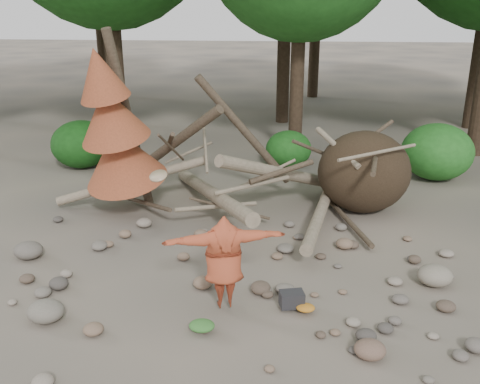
{
  "coord_description": "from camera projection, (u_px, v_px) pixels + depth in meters",
  "views": [
    {
      "loc": [
        0.75,
        -8.08,
        4.88
      ],
      "look_at": [
        -0.12,
        1.5,
        1.4
      ],
      "focal_mm": 40.0,
      "sensor_mm": 36.0,
      "label": 1
    }
  ],
  "objects": [
    {
      "name": "cloth_orange",
      "position": [
        305.0,
        310.0,
        8.79
      ],
      "size": [
        0.31,
        0.26,
        0.11
      ],
      "primitive_type": "ellipsoid",
      "color": "#B16D1E",
      "rests_on": "ground"
    },
    {
      "name": "dead_conifer",
      "position": [
        115.0,
        130.0,
        11.99
      ],
      "size": [
        2.06,
        2.16,
        4.35
      ],
      "color": "#4C3F30",
      "rests_on": "ground"
    },
    {
      "name": "bush_left",
      "position": [
        81.0,
        144.0,
        16.25
      ],
      "size": [
        1.8,
        1.8,
        1.44
      ],
      "primitive_type": "ellipsoid",
      "color": "#164B14",
      "rests_on": "ground"
    },
    {
      "name": "boulder_front_left",
      "position": [
        46.0,
        311.0,
        8.55
      ],
      "size": [
        0.59,
        0.53,
        0.36
      ],
      "primitive_type": "ellipsoid",
      "color": "slate",
      "rests_on": "ground"
    },
    {
      "name": "bush_mid",
      "position": [
        289.0,
        149.0,
        16.33
      ],
      "size": [
        1.4,
        1.4,
        1.12
      ],
      "primitive_type": "ellipsoid",
      "color": "#1E5F1B",
      "rests_on": "ground"
    },
    {
      "name": "ground",
      "position": [
        239.0,
        297.0,
        9.29
      ],
      "size": [
        120.0,
        120.0,
        0.0
      ],
      "primitive_type": "plane",
      "color": "#514C44",
      "rests_on": "ground"
    },
    {
      "name": "deadfall_pile",
      "position": [
        339.0,
        174.0,
        12.76
      ],
      "size": [
        8.55,
        5.24,
        3.3
      ],
      "color": "#332619",
      "rests_on": "ground"
    },
    {
      "name": "bush_right",
      "position": [
        437.0,
        152.0,
        15.15
      ],
      "size": [
        2.0,
        2.0,
        1.6
      ],
      "primitive_type": "ellipsoid",
      "color": "#277123",
      "rests_on": "ground"
    },
    {
      "name": "boulder_mid_right",
      "position": [
        435.0,
        275.0,
        9.63
      ],
      "size": [
        0.63,
        0.57,
        0.38
      ],
      "primitive_type": "ellipsoid",
      "color": "gray",
      "rests_on": "ground"
    },
    {
      "name": "frisbee_thrower",
      "position": [
        224.0,
        261.0,
        8.64
      ],
      "size": [
        2.18,
        1.04,
        2.31
      ],
      "color": "#A84226",
      "rests_on": "ground"
    },
    {
      "name": "boulder_mid_left",
      "position": [
        28.0,
        250.0,
        10.63
      ],
      "size": [
        0.57,
        0.52,
        0.34
      ],
      "primitive_type": "ellipsoid",
      "color": "#615A51",
      "rests_on": "ground"
    },
    {
      "name": "boulder_front_right",
      "position": [
        370.0,
        350.0,
        7.67
      ],
      "size": [
        0.46,
        0.41,
        0.28
      ],
      "primitive_type": "ellipsoid",
      "color": "brown",
      "rests_on": "ground"
    },
    {
      "name": "backpack",
      "position": [
        292.0,
        302.0,
        8.88
      ],
      "size": [
        0.44,
        0.35,
        0.26
      ],
      "primitive_type": "cube",
      "rotation": [
        0.0,
        0.0,
        0.23
      ],
      "color": "black",
      "rests_on": "ground"
    },
    {
      "name": "cloth_green",
      "position": [
        202.0,
        328.0,
        8.27
      ],
      "size": [
        0.4,
        0.34,
        0.15
      ],
      "primitive_type": "ellipsoid",
      "color": "#336C2B",
      "rests_on": "ground"
    }
  ]
}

